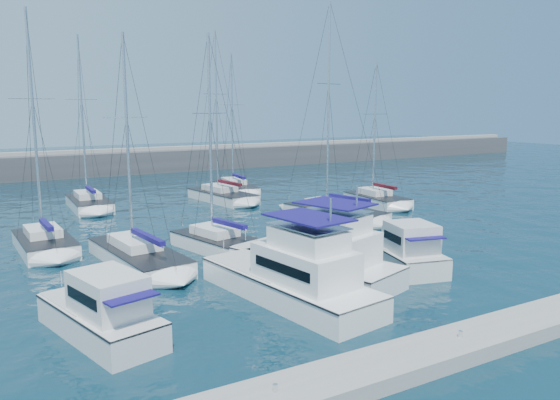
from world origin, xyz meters
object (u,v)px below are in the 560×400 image
motor_yacht_stbd_inner (320,259)px  sailboat_mid_b (138,256)px  sailboat_back_a (89,203)px  motor_yacht_port_inner (294,279)px  sailboat_mid_c (219,242)px  motor_yacht_port_outer (103,315)px  sailboat_mid_a (45,243)px  sailboat_back_c (235,188)px  sailboat_mid_d (335,212)px  sailboat_mid_e (377,200)px  motor_yacht_stbd_outer (407,254)px  sailboat_back_b (222,196)px

motor_yacht_stbd_inner → sailboat_mid_b: size_ratio=0.75×
sailboat_mid_b → sailboat_back_a: size_ratio=0.87×
motor_yacht_stbd_inner → motor_yacht_port_inner: bearing=-160.9°
sailboat_mid_c → sailboat_back_a: (-4.35, 19.27, 0.01)m
sailboat_mid_b → sailboat_back_a: 19.84m
sailboat_mid_c → motor_yacht_port_outer: bearing=-146.4°
sailboat_mid_a → sailboat_back_c: sailboat_mid_a is taller
motor_yacht_port_inner → sailboat_mid_d: 19.71m
motor_yacht_port_outer → sailboat_back_a: bearing=66.1°
sailboat_mid_e → sailboat_mid_c: bearing=-155.8°
motor_yacht_port_inner → motor_yacht_stbd_inner: same height
sailboat_mid_a → sailboat_back_c: size_ratio=1.03×
motor_yacht_stbd_inner → sailboat_back_a: 28.26m
sailboat_mid_a → sailboat_mid_b: (4.38, -5.93, -0.04)m
motor_yacht_stbd_outer → sailboat_mid_b: sailboat_mid_b is taller
motor_yacht_stbd_outer → sailboat_back_b: size_ratio=0.35×
sailboat_mid_d → motor_yacht_port_inner: bearing=-144.8°
motor_yacht_port_outer → sailboat_back_c: (20.49, 31.12, -0.41)m
sailboat_back_b → sailboat_back_c: bearing=41.9°
sailboat_mid_d → sailboat_back_a: bearing=124.7°
motor_yacht_port_inner → sailboat_mid_e: sailboat_mid_e is taller
sailboat_mid_b → sailboat_mid_e: 26.15m
sailboat_mid_d → sailboat_mid_e: bearing=10.6°
motor_yacht_stbd_inner → sailboat_mid_c: bearing=88.4°
motor_yacht_port_inner → sailboat_back_c: bearing=60.9°
sailboat_mid_e → sailboat_back_b: 14.93m
motor_yacht_port_outer → sailboat_back_b: 32.13m
sailboat_mid_c → sailboat_back_b: size_ratio=0.84×
motor_yacht_port_outer → motor_yacht_port_inner: 8.77m
motor_yacht_stbd_inner → motor_yacht_stbd_outer: motor_yacht_stbd_inner is taller
motor_yacht_port_outer → sailboat_mid_a: 15.51m
motor_yacht_stbd_outer → sailboat_mid_c: sailboat_mid_c is taller
motor_yacht_port_outer → sailboat_mid_d: (21.72, 14.57, -0.40)m
motor_yacht_port_inner → sailboat_mid_b: bearing=106.9°
sailboat_mid_a → sailboat_back_b: (17.54, 11.63, -0.01)m
motor_yacht_port_inner → sailboat_back_c: sailboat_back_c is taller
sailboat_mid_a → motor_yacht_stbd_inner: bearing=-51.0°
sailboat_mid_e → sailboat_back_c: size_ratio=0.90×
sailboat_mid_a → sailboat_mid_b: 7.37m
motor_yacht_stbd_outer → sailboat_mid_a: 22.61m
motor_yacht_port_outer → sailboat_back_c: bearing=42.4°
motor_yacht_stbd_inner → sailboat_mid_d: sailboat_mid_d is taller
motor_yacht_stbd_inner → motor_yacht_stbd_outer: size_ratio=1.74×
sailboat_mid_b → sailboat_back_b: (13.16, 17.56, 0.04)m
sailboat_mid_d → sailboat_back_c: size_ratio=1.18×
sailboat_back_a → motor_yacht_stbd_inner: bearing=-75.1°
motor_yacht_stbd_inner → sailboat_back_a: (-6.69, 27.45, -0.59)m
sailboat_mid_d → sailboat_back_b: size_ratio=1.06×
motor_yacht_port_inner → sailboat_back_a: (-3.72, 29.66, -0.59)m
motor_yacht_port_inner → motor_yacht_stbd_inner: size_ratio=1.04×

